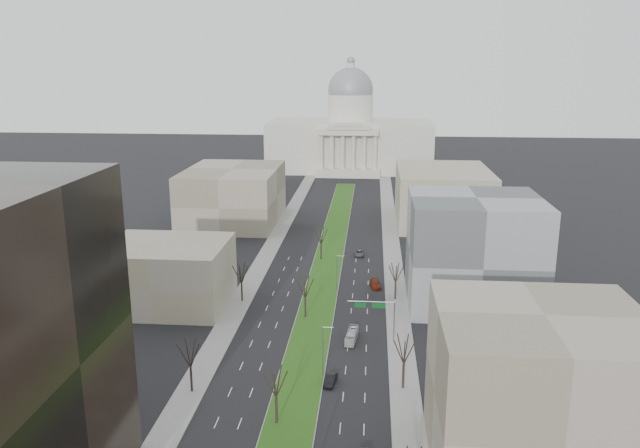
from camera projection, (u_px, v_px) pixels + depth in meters
The scene contains 24 objects.
ground at pixel (328, 260), 169.85m from camera, with size 600.00×600.00×0.00m, color black.
median at pixel (328, 261), 168.85m from camera, with size 8.00×222.03×0.20m.
sidewalk_left at pixel (247, 290), 147.15m from camera, with size 5.00×330.00×0.15m, color gray.
sidewalk_right at pixel (396, 295), 144.29m from camera, with size 5.00×330.00×0.15m, color gray.
capitol at pixel (350, 137), 310.04m from camera, with size 80.00×46.00×55.00m.
building_beige_left at pixel (168, 274), 137.03m from camera, with size 26.00×22.00×14.00m, color tan.
building_tan_right at pixel (537, 395), 79.51m from camera, with size 26.00×24.00×22.00m, color gray.
building_grey_right at pixel (473, 251), 137.05m from camera, with size 28.00×26.00×24.00m, color #5D6062.
building_far_left at pixel (233, 195), 209.03m from camera, with size 30.00×40.00×18.00m, color gray.
building_far_right at pixel (442, 196), 208.13m from camera, with size 30.00×40.00×18.00m, color tan.
tree_left_mid at pixel (190, 353), 100.05m from camera, with size 5.40×5.40×9.72m.
tree_left_far at pixel (241, 273), 138.67m from camera, with size 5.28×5.28×9.50m.
tree_right_mid at pixel (404, 349), 101.06m from camera, with size 5.52×5.52×9.94m.
tree_right_far at pixel (396, 272), 139.80m from camera, with size 5.04×5.04×9.07m.
tree_median_a at pixel (276, 381), 91.09m from camera, with size 5.40×5.40×9.72m.
tree_median_b at pixel (305, 286), 129.67m from camera, with size 5.40×5.40×9.72m.
tree_median_c at pixel (321, 235), 168.26m from camera, with size 5.40×5.40×9.72m.
streetlamp_median_b at pixel (323, 350), 105.64m from camera, with size 1.90×0.20×9.16m.
streetlamp_median_c at pixel (337, 274), 144.22m from camera, with size 1.90×0.20×9.16m.
mast_arm_signs at pixel (380, 311), 119.01m from camera, with size 9.12×0.24×8.09m.
car_black at pixel (331, 380), 104.15m from camera, with size 1.60×4.60×1.52m, color black.
car_red at pixel (375, 284), 148.95m from camera, with size 2.24×5.51×1.60m, color maroon.
car_grey_far at pixel (359, 253), 173.47m from camera, with size 2.41×5.22×1.45m, color #4D4E55.
box_van at pixel (352, 335), 120.38m from camera, with size 1.75×7.47×2.08m, color silver.
Camera 1 is at (11.40, -41.57, 52.11)m, focal length 35.00 mm.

